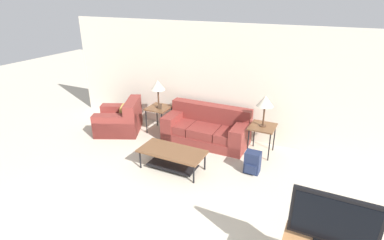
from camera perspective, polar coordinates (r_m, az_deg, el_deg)
name	(u,v)px	position (r m, az deg, el deg)	size (l,w,h in m)	color
wall_back	(222,82)	(6.90, 5.66, 7.22)	(8.21, 0.06, 2.60)	silver
couch	(207,129)	(6.84, 2.80, -1.80)	(1.91, 0.87, 0.82)	maroon
armchair	(120,120)	(7.56, -13.49, -0.06)	(1.32, 1.29, 0.80)	maroon
coffee_table	(172,155)	(5.79, -3.79, -6.72)	(1.28, 0.61, 0.40)	brown
side_table_left	(159,110)	(7.28, -6.33, 1.96)	(0.52, 0.56, 0.63)	brown
side_table_right	(262,129)	(6.38, 13.28, -1.66)	(0.52, 0.56, 0.63)	brown
table_lamp_left	(158,86)	(7.09, -6.54, 6.51)	(0.34, 0.34, 0.66)	#472D1E
table_lamp_right	(265,102)	(6.16, 13.78, 3.44)	(0.34, 0.34, 0.66)	#472D1E
television	(333,221)	(3.57, 25.35, -16.98)	(0.87, 0.20, 0.65)	black
backpack	(252,163)	(5.84, 11.43, -7.95)	(0.29, 0.30, 0.43)	#1E2847
picture_frame	(160,106)	(7.12, -6.12, 2.61)	(0.10, 0.04, 0.13)	#4C3828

